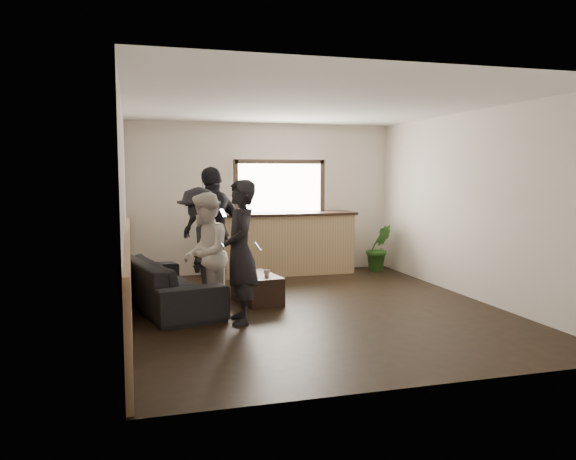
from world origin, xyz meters
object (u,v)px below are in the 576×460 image
object	(u,v)px
cup_a	(246,270)
person_d	(213,230)
sofa	(168,284)
person_c	(200,245)
person_b	(205,254)
coffee_table	(257,288)
cup_b	(267,273)
potted_plant	(379,248)
person_a	(240,252)
bar_counter	(283,240)

from	to	relation	value
cup_a	person_d	bearing A→B (deg)	118.69
sofa	person_c	size ratio (longest dim) A/B	1.37
person_c	person_b	bearing A→B (deg)	5.92
coffee_table	person_b	distance (m)	1.15
sofa	person_c	distance (m)	0.71
person_b	person_d	world-z (taller)	person_d
sofa	cup_b	size ratio (longest dim) A/B	23.56
potted_plant	person_b	distance (m)	4.39
cup_a	person_a	size ratio (longest dim) A/B	0.07
person_a	person_c	xyz separation A→B (m)	(-0.36, 1.24, -0.06)
person_c	cup_b	bearing A→B (deg)	76.08
person_a	person_d	xyz separation A→B (m)	(-0.06, 1.90, 0.09)
cup_a	person_d	xyz separation A→B (m)	(-0.38, 0.70, 0.53)
cup_a	person_b	bearing A→B (deg)	-135.37
person_a	person_b	size ratio (longest dim) A/B	1.11
person_a	sofa	bearing A→B (deg)	-138.75
potted_plant	person_a	world-z (taller)	person_a
bar_counter	cup_b	world-z (taller)	bar_counter
cup_a	person_a	distance (m)	1.32
cup_a	person_b	size ratio (longest dim) A/B	0.08
sofa	person_b	bearing A→B (deg)	-153.19
cup_a	person_c	distance (m)	0.78
cup_a	cup_b	world-z (taller)	cup_a
cup_a	potted_plant	distance (m)	3.42
cup_b	person_b	world-z (taller)	person_b
bar_counter	sofa	bearing A→B (deg)	-136.99
cup_a	potted_plant	world-z (taller)	potted_plant
cup_a	person_d	size ratio (longest dim) A/B	0.07
sofa	person_d	bearing A→B (deg)	-55.32
potted_plant	person_b	size ratio (longest dim) A/B	0.55
potted_plant	person_d	bearing A→B (deg)	-162.55
cup_a	person_a	bearing A→B (deg)	-104.77
person_b	bar_counter	bearing A→B (deg)	163.66
bar_counter	potted_plant	xyz separation A→B (m)	(1.85, -0.20, -0.19)
bar_counter	person_a	distance (m)	3.46
sofa	potted_plant	xyz separation A→B (m)	(4.09, 1.89, 0.11)
cup_a	person_b	distance (m)	1.04
bar_counter	coffee_table	bearing A→B (deg)	-114.85
person_b	person_d	xyz separation A→B (m)	(0.31, 1.38, 0.18)
bar_counter	person_c	size ratio (longest dim) A/B	1.61
person_d	person_a	bearing A→B (deg)	57.01
person_c	person_a	bearing A→B (deg)	23.35
cup_b	person_b	size ratio (longest dim) A/B	0.06
coffee_table	person_a	size ratio (longest dim) A/B	0.51
potted_plant	person_b	bearing A→B (deg)	-146.30
sofa	cup_b	xyz separation A→B (m)	(1.38, -0.16, 0.11)
person_c	person_d	distance (m)	0.74
person_a	coffee_table	bearing A→B (deg)	160.36
cup_a	potted_plant	bearing A→B (deg)	30.59
sofa	coffee_table	world-z (taller)	sofa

